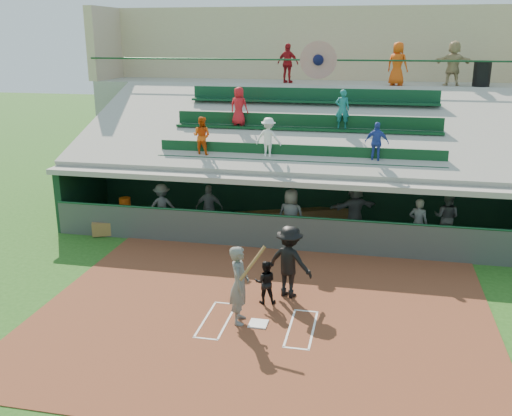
% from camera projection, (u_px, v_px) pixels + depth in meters
% --- Properties ---
extents(ground, '(100.00, 100.00, 0.00)m').
position_uv_depth(ground, '(258.00, 325.00, 13.44)').
color(ground, '#204E16').
rests_on(ground, ground).
extents(dirt_slab, '(11.00, 9.00, 0.02)m').
position_uv_depth(dirt_slab, '(262.00, 315.00, 13.91)').
color(dirt_slab, brown).
rests_on(dirt_slab, ground).
extents(home_plate, '(0.43, 0.43, 0.03)m').
position_uv_depth(home_plate, '(258.00, 324.00, 13.43)').
color(home_plate, white).
rests_on(home_plate, dirt_slab).
extents(batters_box_chalk, '(2.65, 1.85, 0.01)m').
position_uv_depth(batters_box_chalk, '(258.00, 324.00, 13.44)').
color(batters_box_chalk, white).
rests_on(batters_box_chalk, dirt_slab).
extents(dugout_floor, '(16.00, 3.50, 0.04)m').
position_uv_depth(dugout_floor, '(298.00, 232.00, 19.76)').
color(dugout_floor, gray).
rests_on(dugout_floor, ground).
extents(concourse_slab, '(20.00, 3.00, 4.60)m').
position_uv_depth(concourse_slab, '(320.00, 135.00, 25.42)').
color(concourse_slab, gray).
rests_on(concourse_slab, ground).
extents(grandstand, '(20.40, 10.40, 7.80)m').
position_uv_depth(grandstand, '(312.00, 148.00, 22.63)').
color(grandstand, '#454945').
rests_on(grandstand, ground).
extents(batter_at_plate, '(0.90, 0.80, 1.95)m').
position_uv_depth(batter_at_plate, '(239.00, 284.00, 13.30)').
color(batter_at_plate, '#535550').
rests_on(batter_at_plate, dirt_slab).
extents(catcher, '(0.62, 0.53, 1.13)m').
position_uv_depth(catcher, '(265.00, 282.00, 14.37)').
color(catcher, black).
rests_on(catcher, dirt_slab).
extents(home_umpire, '(1.40, 1.07, 1.91)m').
position_uv_depth(home_umpire, '(289.00, 261.00, 14.66)').
color(home_umpire, black).
rests_on(home_umpire, dirt_slab).
extents(dugout_bench, '(14.00, 6.41, 0.45)m').
position_uv_depth(dugout_bench, '(306.00, 215.00, 20.77)').
color(dugout_bench, olive).
rests_on(dugout_bench, dugout_floor).
extents(white_table, '(0.75, 0.57, 0.65)m').
position_uv_depth(white_table, '(126.00, 217.00, 20.25)').
color(white_table, silver).
rests_on(white_table, dugout_floor).
extents(water_cooler, '(0.40, 0.40, 0.40)m').
position_uv_depth(water_cooler, '(125.00, 203.00, 20.05)').
color(water_cooler, '#E6550D').
rests_on(water_cooler, white_table).
extents(dugout_player_a, '(1.16, 0.90, 1.59)m').
position_uv_depth(dugout_player_a, '(162.00, 206.00, 19.89)').
color(dugout_player_a, '#5D605A').
rests_on(dugout_player_a, dugout_floor).
extents(dugout_player_b, '(0.98, 0.47, 1.62)m').
position_uv_depth(dugout_player_b, '(209.00, 208.00, 19.66)').
color(dugout_player_b, '#5D5F5A').
rests_on(dugout_player_b, dugout_floor).
extents(dugout_player_c, '(0.97, 0.72, 1.80)m').
position_uv_depth(dugout_player_c, '(291.00, 216.00, 18.45)').
color(dugout_player_c, '#545651').
rests_on(dugout_player_c, dugout_floor).
extents(dugout_player_d, '(1.72, 1.25, 1.80)m').
position_uv_depth(dugout_player_d, '(355.00, 209.00, 19.22)').
color(dugout_player_d, '#5F625C').
rests_on(dugout_player_d, dugout_floor).
extents(dugout_player_e, '(0.69, 0.57, 1.64)m').
position_uv_depth(dugout_player_e, '(418.00, 224.00, 17.98)').
color(dugout_player_e, '#61645E').
rests_on(dugout_player_e, dugout_floor).
extents(dugout_player_f, '(0.98, 0.88, 1.68)m').
position_uv_depth(dugout_player_f, '(446.00, 217.00, 18.54)').
color(dugout_player_f, '#5B5E59').
rests_on(dugout_player_f, dugout_floor).
extents(trash_bin, '(0.67, 0.67, 1.00)m').
position_uv_depth(trash_bin, '(482.00, 74.00, 22.55)').
color(trash_bin, black).
rests_on(trash_bin, concourse_slab).
extents(concourse_staff_a, '(1.04, 0.68, 1.64)m').
position_uv_depth(concourse_staff_a, '(288.00, 63.00, 24.12)').
color(concourse_staff_a, '#A51219').
rests_on(concourse_staff_a, concourse_slab).
extents(concourse_staff_b, '(0.98, 0.82, 1.72)m').
position_uv_depth(concourse_staff_b, '(397.00, 64.00, 22.87)').
color(concourse_staff_b, '#E44C0D').
rests_on(concourse_staff_b, concourse_slab).
extents(concourse_staff_c, '(1.64, 0.55, 1.76)m').
position_uv_depth(concourse_staff_c, '(453.00, 63.00, 22.87)').
color(concourse_staff_c, tan).
rests_on(concourse_staff_c, concourse_slab).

